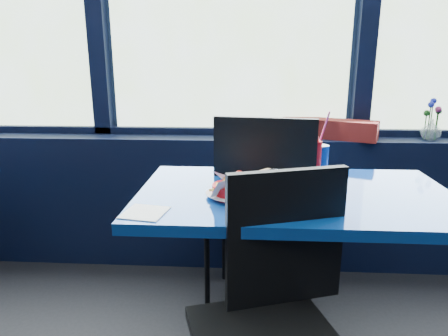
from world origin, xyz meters
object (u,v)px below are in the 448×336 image
food_basket (246,188)px  ketchup_bottle (314,157)px  flower_vase (431,127)px  near_table (293,235)px  soda_cup (319,160)px  planter_box (329,129)px  chair_near_front (275,303)px  chair_near_back (258,204)px

food_basket → ketchup_bottle: 0.39m
flower_vase → near_table: bearing=-135.3°
food_basket → soda_cup: soda_cup is taller
planter_box → food_basket: bearing=-93.9°
chair_near_front → chair_near_back: (-0.04, 0.71, 0.05)m
planter_box → ketchup_bottle: ketchup_bottle is taller
flower_vase → ketchup_bottle: (-0.76, -0.66, -0.03)m
planter_box → flower_vase: 0.57m
chair_near_back → chair_near_front: bearing=101.9°
ketchup_bottle → flower_vase: bearing=41.0°
near_table → food_basket: (-0.19, -0.07, 0.22)m
planter_box → soda_cup: soda_cup is taller
near_table → chair_near_front: chair_near_front is taller
near_table → chair_near_back: 0.34m
chair_near_front → ketchup_bottle: ketchup_bottle is taller
chair_near_back → flower_vase: size_ratio=4.31×
planter_box → ketchup_bottle: bearing=-82.6°
near_table → ketchup_bottle: (0.10, 0.19, 0.28)m
chair_near_front → planter_box: 1.36m
near_table → flower_vase: bearing=44.7°
flower_vase → ketchup_bottle: flower_vase is taller
near_table → ketchup_bottle: bearing=62.6°
chair_near_back → ketchup_bottle: size_ratio=4.71×
chair_near_back → soda_cup: 0.36m
flower_vase → ketchup_bottle: 1.00m
food_basket → ketchup_bottle: size_ratio=1.49×
ketchup_bottle → near_table: bearing=-117.4°
flower_vase → food_basket: (-1.04, -0.91, -0.09)m
chair_near_back → planter_box: (0.42, 0.56, 0.27)m
near_table → soda_cup: size_ratio=4.22×
near_table → planter_box: (0.29, 0.87, 0.29)m
chair_near_front → food_basket: (-0.09, 0.33, 0.26)m
chair_near_back → food_basket: chair_near_back is taller
near_table → food_basket: food_basket is taller
soda_cup → flower_vase: bearing=39.8°
chair_near_front → chair_near_back: 0.72m
planter_box → flower_vase: (0.57, -0.02, 0.02)m
near_table → chair_near_back: bearing=113.0°
planter_box → food_basket: 1.05m
food_basket → soda_cup: 0.44m
flower_vase → food_basket: size_ratio=0.73×
flower_vase → food_basket: flower_vase is taller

